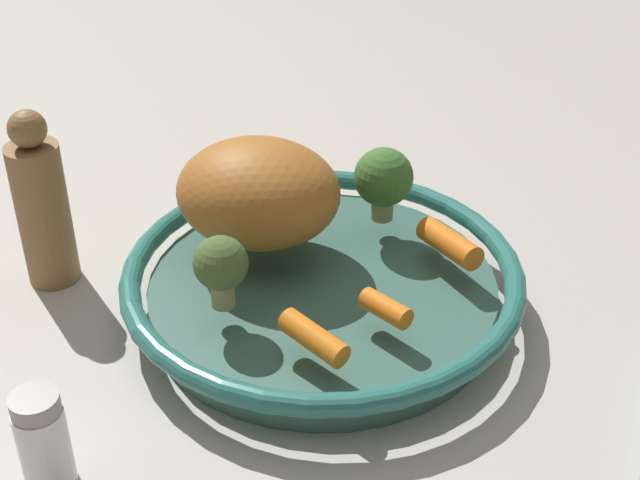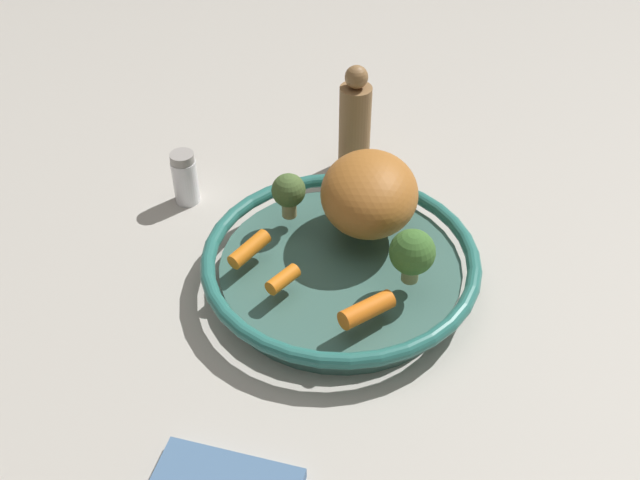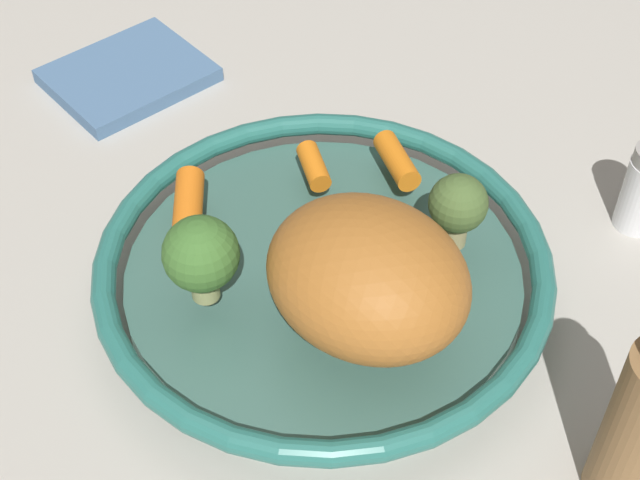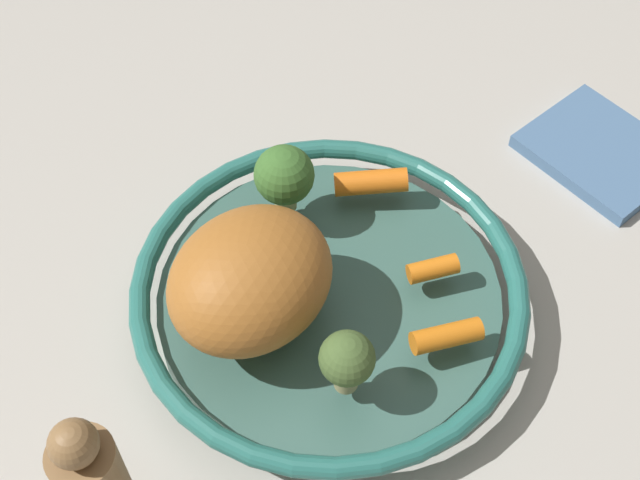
% 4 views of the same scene
% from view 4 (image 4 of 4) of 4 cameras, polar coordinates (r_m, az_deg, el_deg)
% --- Properties ---
extents(ground_plane, '(2.41, 2.41, 0.00)m').
position_cam_4_polar(ground_plane, '(0.77, 0.59, -4.77)').
color(ground_plane, '#B7B2A8').
extents(serving_bowl, '(0.34, 0.34, 0.05)m').
position_cam_4_polar(serving_bowl, '(0.75, 0.60, -3.72)').
color(serving_bowl, '#3D665B').
rests_on(serving_bowl, ground_plane).
extents(roast_chicken_piece, '(0.14, 0.15, 0.09)m').
position_cam_4_polar(roast_chicken_piece, '(0.68, -4.55, -2.56)').
color(roast_chicken_piece, '#AB6628').
rests_on(roast_chicken_piece, serving_bowl).
extents(baby_carrot_left, '(0.07, 0.06, 0.03)m').
position_cam_4_polar(baby_carrot_left, '(0.79, 3.33, 3.78)').
color(baby_carrot_left, orange).
rests_on(baby_carrot_left, serving_bowl).
extents(baby_carrot_right, '(0.04, 0.04, 0.02)m').
position_cam_4_polar(baby_carrot_right, '(0.74, 7.35, -1.87)').
color(baby_carrot_right, orange).
rests_on(baby_carrot_right, serving_bowl).
extents(baby_carrot_center, '(0.05, 0.06, 0.02)m').
position_cam_4_polar(baby_carrot_center, '(0.70, 8.04, -6.50)').
color(baby_carrot_center, orange).
rests_on(baby_carrot_center, serving_bowl).
extents(broccoli_floret_mid, '(0.04, 0.04, 0.06)m').
position_cam_4_polar(broccoli_floret_mid, '(0.65, 1.77, -7.81)').
color(broccoli_floret_mid, tan).
rests_on(broccoli_floret_mid, serving_bowl).
extents(broccoli_floret_large, '(0.05, 0.05, 0.07)m').
position_cam_4_polar(broccoli_floret_large, '(0.75, -2.34, 4.17)').
color(broccoli_floret_large, tan).
rests_on(broccoli_floret_large, serving_bowl).
extents(dish_towel, '(0.17, 0.15, 0.01)m').
position_cam_4_polar(dish_towel, '(0.93, 17.80, 5.49)').
color(dish_towel, '#4C7099').
rests_on(dish_towel, ground_plane).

